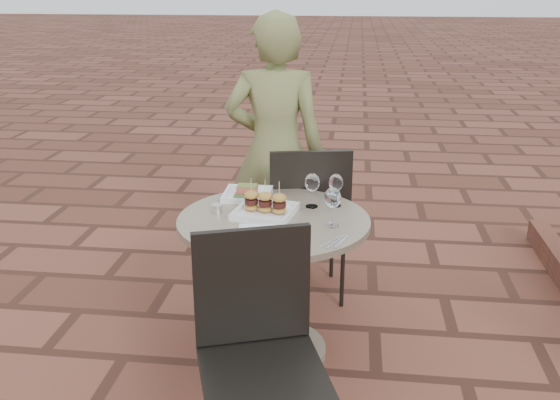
# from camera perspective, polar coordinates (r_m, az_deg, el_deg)

# --- Properties ---
(ground) EXTENTS (60.00, 60.00, 0.00)m
(ground) POSITION_cam_1_polar(r_m,az_deg,el_deg) (3.12, 0.86, -15.23)
(ground) COLOR brown
(ground) RESTS_ON ground
(cafe_table) EXTENTS (0.90, 0.90, 0.73)m
(cafe_table) POSITION_cam_1_polar(r_m,az_deg,el_deg) (3.01, -0.57, -6.02)
(cafe_table) COLOR gray
(cafe_table) RESTS_ON ground
(chair_far) EXTENTS (0.52, 0.52, 0.93)m
(chair_far) POSITION_cam_1_polar(r_m,az_deg,el_deg) (3.49, 2.58, -1.10)
(chair_far) COLOR black
(chair_far) RESTS_ON ground
(chair_near) EXTENTS (0.56, 0.56, 0.93)m
(chair_near) POSITION_cam_1_polar(r_m,az_deg,el_deg) (2.34, -2.05, -12.25)
(chair_near) COLOR black
(chair_near) RESTS_ON ground
(diner) EXTENTS (0.62, 0.43, 1.62)m
(diner) POSITION_cam_1_polar(r_m,az_deg,el_deg) (3.71, -0.48, 4.44)
(diner) COLOR olive
(diner) RESTS_ON ground
(plate_salmon) EXTENTS (0.24, 0.24, 0.07)m
(plate_salmon) POSITION_cam_1_polar(r_m,az_deg,el_deg) (3.18, -3.00, 0.59)
(plate_salmon) COLOR white
(plate_salmon) RESTS_ON cafe_table
(plate_sliders) EXTENTS (0.31, 0.31, 0.17)m
(plate_sliders) POSITION_cam_1_polar(r_m,az_deg,el_deg) (2.94, -1.36, -0.64)
(plate_sliders) COLOR white
(plate_sliders) RESTS_ON cafe_table
(plate_tuna) EXTENTS (0.23, 0.23, 0.03)m
(plate_tuna) POSITION_cam_1_polar(r_m,az_deg,el_deg) (2.67, -1.63, -3.30)
(plate_tuna) COLOR white
(plate_tuna) RESTS_ON cafe_table
(wine_glass_right) EXTENTS (0.08, 0.08, 0.18)m
(wine_glass_right) POSITION_cam_1_polar(r_m,az_deg,el_deg) (2.78, 4.83, 0.09)
(wine_glass_right) COLOR white
(wine_glass_right) RESTS_ON cafe_table
(wine_glass_mid) EXTENTS (0.07, 0.07, 0.17)m
(wine_glass_mid) POSITION_cam_1_polar(r_m,az_deg,el_deg) (3.01, 2.96, 1.54)
(wine_glass_mid) COLOR white
(wine_glass_mid) RESTS_ON cafe_table
(wine_glass_far) EXTENTS (0.07, 0.07, 0.16)m
(wine_glass_far) POSITION_cam_1_polar(r_m,az_deg,el_deg) (3.03, 5.13, 1.52)
(wine_glass_far) COLOR white
(wine_glass_far) RESTS_ON cafe_table
(steel_ramekin) EXTENTS (0.06, 0.06, 0.04)m
(steel_ramekin) POSITION_cam_1_polar(r_m,az_deg,el_deg) (2.98, -5.79, -0.78)
(steel_ramekin) COLOR silver
(steel_ramekin) RESTS_ON cafe_table
(cutlery_set) EXTENTS (0.14, 0.19, 0.00)m
(cutlery_set) POSITION_cam_1_polar(r_m,az_deg,el_deg) (2.66, 5.17, -3.80)
(cutlery_set) COLOR silver
(cutlery_set) RESTS_ON cafe_table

